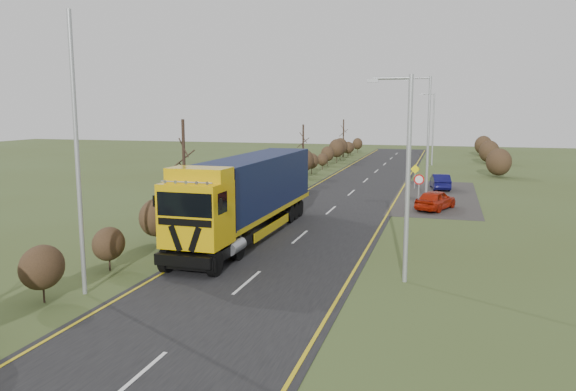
# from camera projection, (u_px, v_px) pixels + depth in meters

# --- Properties ---
(ground) EXTENTS (160.00, 160.00, 0.00)m
(ground) POSITION_uv_depth(u_px,v_px,m) (278.00, 257.00, 25.31)
(ground) COLOR #3E491F
(ground) RESTS_ON ground
(road) EXTENTS (8.00, 120.00, 0.02)m
(road) POSITION_uv_depth(u_px,v_px,m) (324.00, 216.00, 34.82)
(road) COLOR black
(road) RESTS_ON ground
(layby) EXTENTS (6.00, 18.00, 0.02)m
(layby) POSITION_uv_depth(u_px,v_px,m) (436.00, 196.00, 42.56)
(layby) COLOR #302D2A
(layby) RESTS_ON ground
(lane_markings) EXTENTS (7.52, 116.00, 0.01)m
(lane_markings) POSITION_uv_depth(u_px,v_px,m) (323.00, 217.00, 34.52)
(lane_markings) COLOR gold
(lane_markings) RESTS_ON road
(hedgerow) EXTENTS (2.24, 102.04, 6.05)m
(hedgerow) POSITION_uv_depth(u_px,v_px,m) (221.00, 191.00, 34.19)
(hedgerow) COLOR #302215
(hedgerow) RESTS_ON ground
(lorry) EXTENTS (2.95, 15.20, 4.23)m
(lorry) POSITION_uv_depth(u_px,v_px,m) (248.00, 191.00, 28.80)
(lorry) COLOR black
(lorry) RESTS_ON ground
(car_red_hatchback) EXTENTS (2.86, 4.19, 1.32)m
(car_red_hatchback) POSITION_uv_depth(u_px,v_px,m) (436.00, 200.00, 36.86)
(car_red_hatchback) COLOR #A41B08
(car_red_hatchback) RESTS_ON ground
(car_blue_sedan) EXTENTS (1.85, 4.00, 1.27)m
(car_blue_sedan) POSITION_uv_depth(u_px,v_px,m) (440.00, 182.00, 46.23)
(car_blue_sedan) COLOR #0B0A3A
(car_blue_sedan) RESTS_ON ground
(streetlight_near) EXTENTS (1.68, 0.18, 7.86)m
(streetlight_near) POSITION_uv_depth(u_px,v_px,m) (406.00, 171.00, 21.03)
(streetlight_near) COLOR #A1A3A6
(streetlight_near) RESTS_ON ground
(streetlight_mid) EXTENTS (1.90, 0.18, 8.91)m
(streetlight_mid) POSITION_uv_depth(u_px,v_px,m) (427.00, 132.00, 40.49)
(streetlight_mid) COLOR #A1A3A6
(streetlight_mid) RESTS_ON ground
(streetlight_far) EXTENTS (1.79, 0.18, 8.39)m
(streetlight_far) POSITION_uv_depth(u_px,v_px,m) (432.00, 126.00, 65.22)
(streetlight_far) COLOR #A1A3A6
(streetlight_far) RESTS_ON ground
(left_pole) EXTENTS (0.16, 0.16, 9.92)m
(left_pole) POSITION_uv_depth(u_px,v_px,m) (77.00, 157.00, 19.50)
(left_pole) COLOR #A1A3A6
(left_pole) RESTS_ON ground
(speed_sign) EXTENTS (0.66, 0.10, 2.40)m
(speed_sign) POSITION_uv_depth(u_px,v_px,m) (419.00, 185.00, 36.33)
(speed_sign) COLOR #A1A3A6
(speed_sign) RESTS_ON ground
(warning_board) EXTENTS (0.77, 0.11, 2.03)m
(warning_board) POSITION_uv_depth(u_px,v_px,m) (415.00, 174.00, 46.51)
(warning_board) COLOR #A1A3A6
(warning_board) RESTS_ON ground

